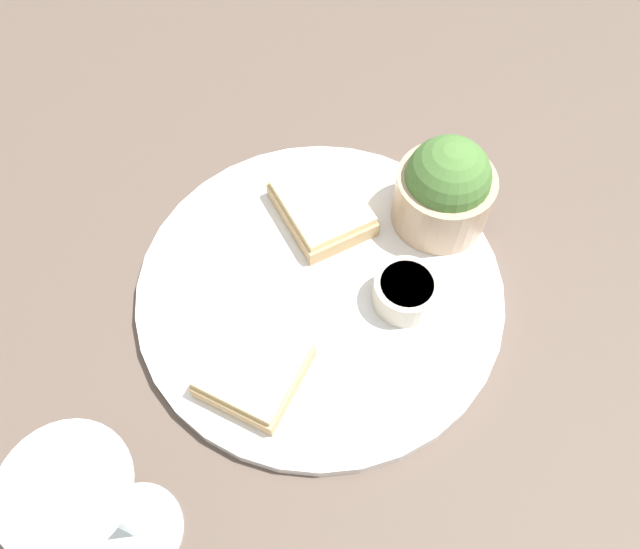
# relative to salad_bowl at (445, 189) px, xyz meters

# --- Properties ---
(ground_plane) EXTENTS (4.00, 4.00, 0.00)m
(ground_plane) POSITION_rel_salad_bowl_xyz_m (0.10, -0.10, -0.06)
(ground_plane) COLOR brown
(dinner_plate) EXTENTS (0.34, 0.34, 0.01)m
(dinner_plate) POSITION_rel_salad_bowl_xyz_m (0.10, -0.10, -0.05)
(dinner_plate) COLOR white
(dinner_plate) RESTS_ON ground_plane
(salad_bowl) EXTENTS (0.09, 0.09, 0.10)m
(salad_bowl) POSITION_rel_salad_bowl_xyz_m (0.00, 0.00, 0.00)
(salad_bowl) COLOR tan
(salad_bowl) RESTS_ON dinner_plate
(sauce_ramekin) EXTENTS (0.06, 0.06, 0.03)m
(sauce_ramekin) POSITION_rel_salad_bowl_xyz_m (0.10, -0.02, -0.03)
(sauce_ramekin) COLOR beige
(sauce_ramekin) RESTS_ON dinner_plate
(cheese_toast_near) EXTENTS (0.12, 0.12, 0.03)m
(cheese_toast_near) POSITION_rel_salad_bowl_xyz_m (0.02, -0.11, -0.03)
(cheese_toast_near) COLOR tan
(cheese_toast_near) RESTS_ON dinner_plate
(cheese_toast_far) EXTENTS (0.10, 0.09, 0.03)m
(cheese_toast_far) POSITION_rel_salad_bowl_xyz_m (0.19, -0.13, -0.03)
(cheese_toast_far) COLOR tan
(cheese_toast_far) RESTS_ON dinner_plate
(wine_glass) EXTENTS (0.08, 0.08, 0.16)m
(wine_glass) POSITION_rel_salad_bowl_xyz_m (0.33, -0.20, 0.05)
(wine_glass) COLOR silver
(wine_glass) RESTS_ON ground_plane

